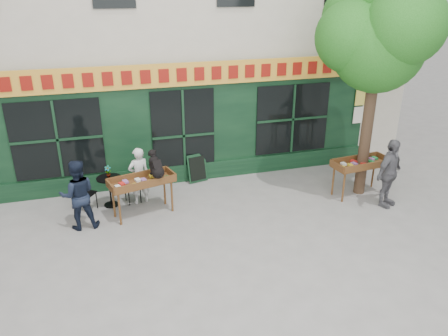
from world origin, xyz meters
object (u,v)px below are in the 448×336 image
at_px(book_cart_center, 142,183).
at_px(bistro_table, 110,186).
at_px(woman, 139,176).
at_px(book_cart_right, 361,165).
at_px(man_left, 78,195).
at_px(dog, 156,164).
at_px(man_right, 389,173).

xyz_separation_m(book_cart_center, bistro_table, (-0.73, 0.68, -0.28)).
relative_size(woman, book_cart_right, 0.94).
bearing_deg(man_left, woman, -150.97).
relative_size(dog, man_right, 0.35).
bearing_deg(book_cart_right, dog, 169.12).
xyz_separation_m(woman, man_left, (-1.43, -0.87, 0.08)).
relative_size(book_cart_center, dog, 2.68).
height_order(dog, book_cart_right, dog).
height_order(book_cart_center, woman, woman).
distance_m(book_cart_right, bistro_table, 6.40).
bearing_deg(book_cart_right, book_cart_center, 168.91).
distance_m(woman, book_cart_right, 5.67).
relative_size(book_cart_center, man_right, 0.92).
relative_size(dog, man_left, 0.37).
xyz_separation_m(book_cart_right, man_right, (0.30, -0.75, 0.05)).
xyz_separation_m(book_cart_right, man_left, (-6.99, 0.27, -0.01)).
xyz_separation_m(dog, man_left, (-1.78, -0.17, -0.47)).
bearing_deg(woman, book_cart_right, 153.99).
relative_size(book_cart_right, man_right, 0.90).
bearing_deg(woman, man_left, 16.87).
xyz_separation_m(man_right, bistro_table, (-6.59, 1.92, -0.33)).
bearing_deg(man_left, bistro_table, -130.10).
height_order(book_cart_right, man_left, man_left).
height_order(dog, man_left, man_left).
xyz_separation_m(book_cart_center, book_cart_right, (5.55, -0.49, 0.00)).
relative_size(book_cart_center, man_left, 0.98).
relative_size(book_cart_right, bistro_table, 2.05).
bearing_deg(book_cart_center, book_cart_right, -19.45).
bearing_deg(book_cart_right, woman, 162.36).
xyz_separation_m(dog, bistro_table, (-1.08, 0.73, -0.75)).
distance_m(book_cart_center, bistro_table, 1.04).
xyz_separation_m(dog, man_right, (5.50, -1.19, -0.42)).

